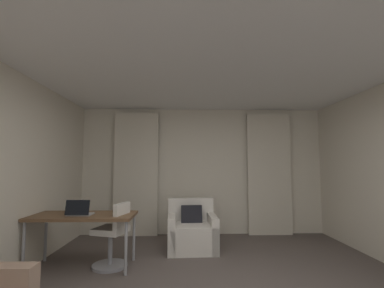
{
  "coord_description": "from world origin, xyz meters",
  "views": [
    {
      "loc": [
        -0.38,
        -2.63,
        1.4
      ],
      "look_at": [
        -0.27,
        1.35,
        1.73
      ],
      "focal_mm": 25.05,
      "sensor_mm": 36.0,
      "label": 1
    }
  ],
  "objects_px": {
    "desk": "(84,219)",
    "armchair": "(192,232)",
    "desk_chair": "(113,238)",
    "laptop": "(79,212)"
  },
  "relations": [
    {
      "from": "armchair",
      "to": "desk",
      "type": "xyz_separation_m",
      "value": [
        -1.54,
        -0.78,
        0.38
      ]
    },
    {
      "from": "armchair",
      "to": "desk_chair",
      "type": "distance_m",
      "value": 1.37
    },
    {
      "from": "desk",
      "to": "armchair",
      "type": "bearing_deg",
      "value": 26.82
    },
    {
      "from": "desk_chair",
      "to": "laptop",
      "type": "height_order",
      "value": "laptop"
    },
    {
      "from": "armchair",
      "to": "desk",
      "type": "bearing_deg",
      "value": -153.18
    },
    {
      "from": "desk",
      "to": "laptop",
      "type": "height_order",
      "value": "laptop"
    },
    {
      "from": "armchair",
      "to": "desk",
      "type": "relative_size",
      "value": 0.6
    },
    {
      "from": "laptop",
      "to": "desk",
      "type": "bearing_deg",
      "value": 68.78
    },
    {
      "from": "desk",
      "to": "laptop",
      "type": "relative_size",
      "value": 4.29
    },
    {
      "from": "desk",
      "to": "desk_chair",
      "type": "height_order",
      "value": "desk_chair"
    }
  ]
}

